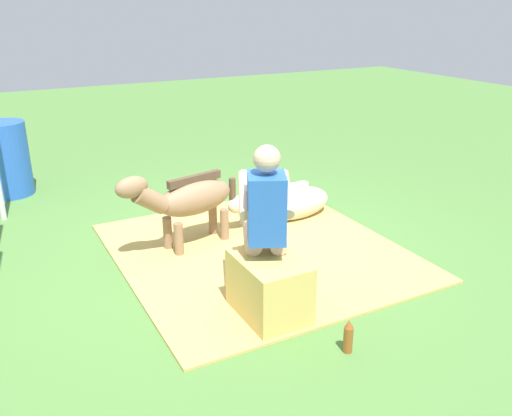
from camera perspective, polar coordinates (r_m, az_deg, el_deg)
ground_plane at (r=5.31m, az=-2.17°, el=-5.09°), size 24.00×24.00×0.00m
hay_patch at (r=5.37m, az=0.18°, el=-4.59°), size 2.82×2.63×0.02m
hay_bale at (r=4.24m, az=1.39°, el=-8.42°), size 0.64×0.45×0.50m
person_seated at (r=4.16m, az=1.01°, el=-1.11°), size 0.72×0.58×1.38m
pony_standing at (r=5.32m, az=-7.24°, el=0.91°), size 0.52×1.33×0.88m
pony_lying at (r=6.10m, az=3.49°, el=0.41°), size 0.47×1.35×0.42m
soda_bottle at (r=3.96m, az=9.73°, el=-13.24°), size 0.07×0.07×0.26m
water_barrel at (r=7.52m, az=-24.90°, el=4.73°), size 0.56×0.56×0.94m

